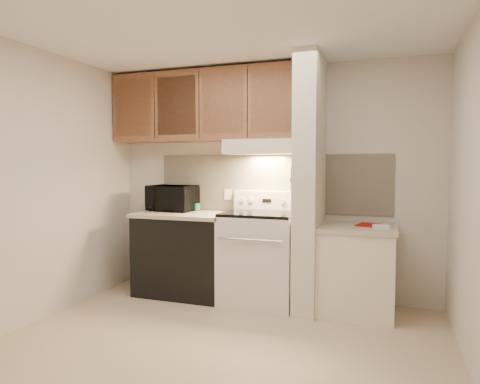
% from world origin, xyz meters
% --- Properties ---
extents(floor, '(3.60, 3.60, 0.00)m').
position_xyz_m(floor, '(0.00, 0.00, 0.00)').
color(floor, '#C6AE8B').
rests_on(floor, ground).
extents(ceiling, '(3.60, 3.60, 0.00)m').
position_xyz_m(ceiling, '(0.00, 0.00, 2.50)').
color(ceiling, white).
rests_on(ceiling, wall_back).
extents(wall_back, '(3.60, 2.50, 0.02)m').
position_xyz_m(wall_back, '(0.00, 1.50, 1.25)').
color(wall_back, beige).
rests_on(wall_back, floor).
extents(wall_left, '(0.02, 3.00, 2.50)m').
position_xyz_m(wall_left, '(-1.80, 0.00, 1.25)').
color(wall_left, beige).
rests_on(wall_left, floor).
extents(wall_right, '(0.02, 3.00, 2.50)m').
position_xyz_m(wall_right, '(1.80, 0.00, 1.25)').
color(wall_right, beige).
rests_on(wall_right, floor).
extents(backsplash, '(2.60, 0.02, 0.63)m').
position_xyz_m(backsplash, '(0.00, 1.49, 1.24)').
color(backsplash, beige).
rests_on(backsplash, wall_back).
extents(range_body, '(0.76, 0.65, 0.92)m').
position_xyz_m(range_body, '(0.00, 1.16, 0.46)').
color(range_body, silver).
rests_on(range_body, floor).
extents(oven_window, '(0.50, 0.01, 0.30)m').
position_xyz_m(oven_window, '(0.00, 0.84, 0.50)').
color(oven_window, black).
rests_on(oven_window, range_body).
extents(oven_handle, '(0.65, 0.02, 0.02)m').
position_xyz_m(oven_handle, '(0.00, 0.80, 0.72)').
color(oven_handle, silver).
rests_on(oven_handle, range_body).
extents(cooktop, '(0.74, 0.64, 0.03)m').
position_xyz_m(cooktop, '(0.00, 1.16, 0.94)').
color(cooktop, black).
rests_on(cooktop, range_body).
extents(range_backguard, '(0.76, 0.08, 0.20)m').
position_xyz_m(range_backguard, '(0.00, 1.44, 1.05)').
color(range_backguard, silver).
rests_on(range_backguard, range_body).
extents(range_display, '(0.10, 0.01, 0.04)m').
position_xyz_m(range_display, '(0.00, 1.40, 1.05)').
color(range_display, black).
rests_on(range_display, range_backguard).
extents(range_knob_left_outer, '(0.05, 0.02, 0.05)m').
position_xyz_m(range_knob_left_outer, '(-0.28, 1.40, 1.05)').
color(range_knob_left_outer, silver).
rests_on(range_knob_left_outer, range_backguard).
extents(range_knob_left_inner, '(0.05, 0.02, 0.05)m').
position_xyz_m(range_knob_left_inner, '(-0.18, 1.40, 1.05)').
color(range_knob_left_inner, silver).
rests_on(range_knob_left_inner, range_backguard).
extents(range_knob_right_inner, '(0.05, 0.02, 0.05)m').
position_xyz_m(range_knob_right_inner, '(0.18, 1.40, 1.05)').
color(range_knob_right_inner, silver).
rests_on(range_knob_right_inner, range_backguard).
extents(range_knob_right_outer, '(0.05, 0.02, 0.05)m').
position_xyz_m(range_knob_right_outer, '(0.28, 1.40, 1.05)').
color(range_knob_right_outer, silver).
rests_on(range_knob_right_outer, range_backguard).
extents(dishwasher_front, '(1.00, 0.63, 0.87)m').
position_xyz_m(dishwasher_front, '(-0.88, 1.17, 0.43)').
color(dishwasher_front, black).
rests_on(dishwasher_front, floor).
extents(left_countertop, '(1.04, 0.67, 0.04)m').
position_xyz_m(left_countertop, '(-0.88, 1.17, 0.89)').
color(left_countertop, '#C1B394').
rests_on(left_countertop, dishwasher_front).
extents(spoon_rest, '(0.25, 0.16, 0.02)m').
position_xyz_m(spoon_rest, '(-1.16, 1.36, 0.92)').
color(spoon_rest, black).
rests_on(spoon_rest, left_countertop).
extents(teal_jar, '(0.09, 0.09, 0.09)m').
position_xyz_m(teal_jar, '(-0.83, 1.39, 0.95)').
color(teal_jar, '#23695A').
rests_on(teal_jar, left_countertop).
extents(outlet, '(0.08, 0.01, 0.12)m').
position_xyz_m(outlet, '(-0.48, 1.48, 1.10)').
color(outlet, '#F2E3CB').
rests_on(outlet, backsplash).
extents(microwave, '(0.55, 0.39, 0.29)m').
position_xyz_m(microwave, '(-1.10, 1.31, 1.06)').
color(microwave, black).
rests_on(microwave, left_countertop).
extents(partition_pillar, '(0.22, 0.70, 2.50)m').
position_xyz_m(partition_pillar, '(0.51, 1.15, 1.25)').
color(partition_pillar, beige).
rests_on(partition_pillar, floor).
extents(pillar_trim, '(0.01, 0.70, 0.04)m').
position_xyz_m(pillar_trim, '(0.39, 1.15, 1.30)').
color(pillar_trim, brown).
rests_on(pillar_trim, partition_pillar).
extents(knife_strip, '(0.02, 0.42, 0.04)m').
position_xyz_m(knife_strip, '(0.39, 1.10, 1.32)').
color(knife_strip, black).
rests_on(knife_strip, partition_pillar).
extents(knife_blade_a, '(0.01, 0.03, 0.16)m').
position_xyz_m(knife_blade_a, '(0.38, 0.93, 1.22)').
color(knife_blade_a, silver).
rests_on(knife_blade_a, knife_strip).
extents(knife_handle_a, '(0.02, 0.02, 0.10)m').
position_xyz_m(knife_handle_a, '(0.38, 0.94, 1.37)').
color(knife_handle_a, black).
rests_on(knife_handle_a, knife_strip).
extents(knife_blade_b, '(0.01, 0.04, 0.18)m').
position_xyz_m(knife_blade_b, '(0.38, 1.03, 1.21)').
color(knife_blade_b, silver).
rests_on(knife_blade_b, knife_strip).
extents(knife_handle_b, '(0.02, 0.02, 0.10)m').
position_xyz_m(knife_handle_b, '(0.38, 1.03, 1.37)').
color(knife_handle_b, black).
rests_on(knife_handle_b, knife_strip).
extents(knife_blade_c, '(0.01, 0.04, 0.20)m').
position_xyz_m(knife_blade_c, '(0.38, 1.10, 1.20)').
color(knife_blade_c, silver).
rests_on(knife_blade_c, knife_strip).
extents(knife_handle_c, '(0.02, 0.02, 0.10)m').
position_xyz_m(knife_handle_c, '(0.38, 1.09, 1.37)').
color(knife_handle_c, black).
rests_on(knife_handle_c, knife_strip).
extents(knife_blade_d, '(0.01, 0.04, 0.16)m').
position_xyz_m(knife_blade_d, '(0.38, 1.19, 1.22)').
color(knife_blade_d, silver).
rests_on(knife_blade_d, knife_strip).
extents(knife_handle_d, '(0.02, 0.02, 0.10)m').
position_xyz_m(knife_handle_d, '(0.38, 1.19, 1.37)').
color(knife_handle_d, black).
rests_on(knife_handle_d, knife_strip).
extents(knife_blade_e, '(0.01, 0.04, 0.18)m').
position_xyz_m(knife_blade_e, '(0.38, 1.25, 1.21)').
color(knife_blade_e, silver).
rests_on(knife_blade_e, knife_strip).
extents(knife_handle_e, '(0.02, 0.02, 0.10)m').
position_xyz_m(knife_handle_e, '(0.38, 1.25, 1.37)').
color(knife_handle_e, black).
rests_on(knife_handle_e, knife_strip).
extents(oven_mitt, '(0.03, 0.11, 0.27)m').
position_xyz_m(oven_mitt, '(0.38, 1.32, 1.15)').
color(oven_mitt, gray).
rests_on(oven_mitt, partition_pillar).
extents(right_cab_base, '(0.70, 0.60, 0.81)m').
position_xyz_m(right_cab_base, '(0.97, 1.15, 0.40)').
color(right_cab_base, '#F2E3CB').
rests_on(right_cab_base, floor).
extents(right_countertop, '(0.74, 0.64, 0.04)m').
position_xyz_m(right_countertop, '(0.97, 1.15, 0.83)').
color(right_countertop, '#C1B394').
rests_on(right_countertop, right_cab_base).
extents(red_folder, '(0.25, 0.30, 0.01)m').
position_xyz_m(red_folder, '(1.07, 1.25, 0.85)').
color(red_folder, '#9F1008').
rests_on(red_folder, right_countertop).
extents(white_box, '(0.16, 0.12, 0.04)m').
position_xyz_m(white_box, '(1.19, 1.05, 0.87)').
color(white_box, white).
rests_on(white_box, right_countertop).
extents(range_hood, '(0.78, 0.44, 0.15)m').
position_xyz_m(range_hood, '(0.00, 1.28, 1.62)').
color(range_hood, '#F2E3CB').
rests_on(range_hood, upper_cabinets).
extents(hood_lip, '(0.78, 0.04, 0.06)m').
position_xyz_m(hood_lip, '(0.00, 1.07, 1.58)').
color(hood_lip, '#F2E3CB').
rests_on(hood_lip, range_hood).
extents(upper_cabinets, '(2.18, 0.33, 0.77)m').
position_xyz_m(upper_cabinets, '(-0.69, 1.32, 2.08)').
color(upper_cabinets, brown).
rests_on(upper_cabinets, wall_back).
extents(cab_door_a, '(0.46, 0.01, 0.63)m').
position_xyz_m(cab_door_a, '(-1.51, 1.17, 2.08)').
color(cab_door_a, brown).
rests_on(cab_door_a, upper_cabinets).
extents(cab_gap_a, '(0.01, 0.01, 0.73)m').
position_xyz_m(cab_gap_a, '(-1.23, 1.16, 2.08)').
color(cab_gap_a, black).
rests_on(cab_gap_a, upper_cabinets).
extents(cab_door_b, '(0.46, 0.01, 0.63)m').
position_xyz_m(cab_door_b, '(-0.96, 1.17, 2.08)').
color(cab_door_b, brown).
rests_on(cab_door_b, upper_cabinets).
extents(cab_gap_b, '(0.01, 0.01, 0.73)m').
position_xyz_m(cab_gap_b, '(-0.69, 1.16, 2.08)').
color(cab_gap_b, black).
rests_on(cab_gap_b, upper_cabinets).
extents(cab_door_c, '(0.46, 0.01, 0.63)m').
position_xyz_m(cab_door_c, '(-0.42, 1.17, 2.08)').
color(cab_door_c, brown).
rests_on(cab_door_c, upper_cabinets).
extents(cab_gap_c, '(0.01, 0.01, 0.73)m').
position_xyz_m(cab_gap_c, '(-0.14, 1.16, 2.08)').
color(cab_gap_c, black).
rests_on(cab_gap_c, upper_cabinets).
extents(cab_door_d, '(0.46, 0.01, 0.63)m').
position_xyz_m(cab_door_d, '(0.13, 1.17, 2.08)').
color(cab_door_d, brown).
rests_on(cab_door_d, upper_cabinets).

